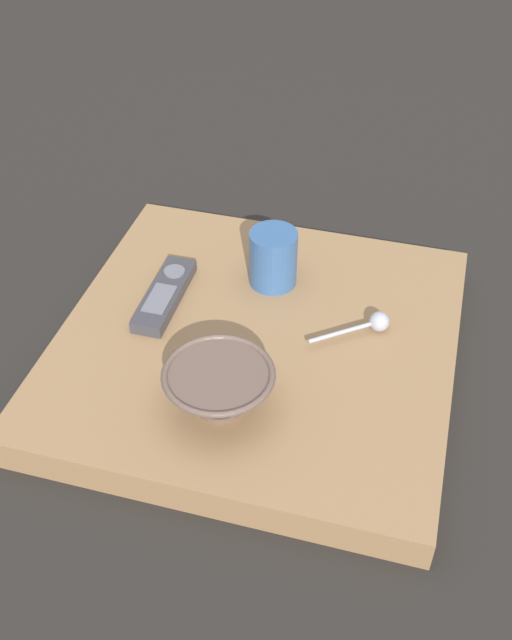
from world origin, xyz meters
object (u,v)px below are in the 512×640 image
tv_remote_near (165,295)px  teaspoon (374,323)px  coffee_mug (273,258)px  cereal_bowl (219,386)px

tv_remote_near → teaspoon: bearing=-87.2°
coffee_mug → tv_remote_near: size_ratio=0.54×
cereal_bowl → tv_remote_near: size_ratio=0.87×
coffee_mug → teaspoon: (-0.07, -0.16, -0.03)m
coffee_mug → tv_remote_near: (-0.08, 0.14, -0.03)m
tv_remote_near → coffee_mug: bearing=-59.1°
coffee_mug → teaspoon: size_ratio=0.85×
coffee_mug → tv_remote_near: 0.17m
teaspoon → tv_remote_near: (-0.01, 0.31, -0.00)m
cereal_bowl → teaspoon: size_ratio=1.38×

